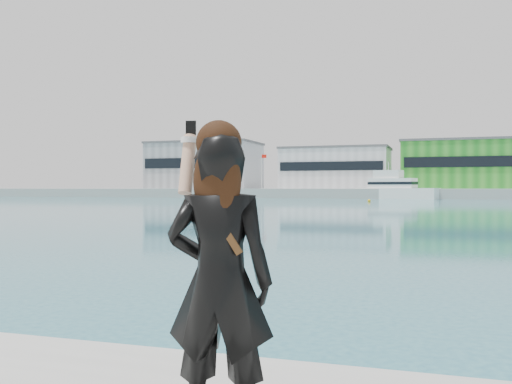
# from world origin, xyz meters

# --- Properties ---
(far_quay) EXTENTS (320.00, 40.00, 2.00)m
(far_quay) POSITION_xyz_m (0.00, 130.00, 1.00)
(far_quay) COLOR #9E9E99
(far_quay) RESTS_ON ground
(warehouse_grey_left) EXTENTS (26.52, 16.36, 11.50)m
(warehouse_grey_left) POSITION_xyz_m (-55.00, 127.98, 7.76)
(warehouse_grey_left) COLOR gray
(warehouse_grey_left) RESTS_ON far_quay
(warehouse_white) EXTENTS (24.48, 15.35, 9.50)m
(warehouse_white) POSITION_xyz_m (-22.00, 127.98, 6.76)
(warehouse_white) COLOR silver
(warehouse_white) RESTS_ON far_quay
(warehouse_green) EXTENTS (30.60, 16.36, 10.50)m
(warehouse_green) POSITION_xyz_m (8.00, 127.98, 7.26)
(warehouse_green) COLOR #228A23
(warehouse_green) RESTS_ON far_quay
(flagpole_left) EXTENTS (1.28, 0.16, 8.00)m
(flagpole_left) POSITION_xyz_m (-37.91, 121.00, 6.54)
(flagpole_left) COLOR silver
(flagpole_left) RESTS_ON far_quay
(motor_yacht) EXTENTS (16.47, 8.67, 7.40)m
(motor_yacht) POSITION_xyz_m (-7.51, 111.44, 2.08)
(motor_yacht) COLOR white
(motor_yacht) RESTS_ON ground
(buoy_far) EXTENTS (0.50, 0.50, 0.50)m
(buoy_far) POSITION_xyz_m (-9.59, 86.59, 0.00)
(buoy_far) COLOR #FBB20D
(buoy_far) RESTS_ON ground
(woman) EXTENTS (0.70, 0.52, 1.86)m
(woman) POSITION_xyz_m (-0.32, -0.48, 1.74)
(woman) COLOR black
(woman) RESTS_ON near_quay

